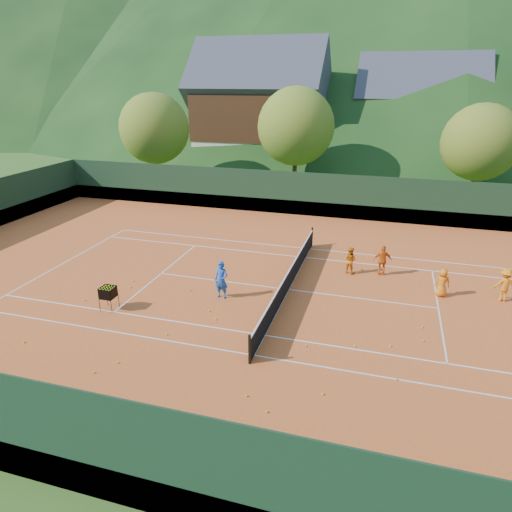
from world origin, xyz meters
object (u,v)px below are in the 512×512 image
(student_c, at_px, (442,283))
(student_b, at_px, (383,260))
(chalet_mid, at_px, (417,118))
(student_a, at_px, (350,260))
(tennis_net, at_px, (289,279))
(student_d, at_px, (505,285))
(ball_hopper, at_px, (108,293))
(coach, at_px, (221,280))
(chalet_left, at_px, (260,111))

(student_c, bearing_deg, student_b, -39.12)
(chalet_mid, bearing_deg, student_a, -96.50)
(tennis_net, bearing_deg, student_d, 9.58)
(chalet_mid, bearing_deg, ball_hopper, -108.53)
(student_d, xyz_separation_m, tennis_net, (-9.06, -1.53, -0.25))
(coach, distance_m, chalet_mid, 36.87)
(student_a, distance_m, student_c, 4.38)
(student_a, relative_size, student_b, 0.89)
(student_a, bearing_deg, chalet_mid, -75.02)
(student_a, bearing_deg, tennis_net, 69.60)
(student_a, bearing_deg, student_b, -150.98)
(student_b, distance_m, student_d, 5.28)
(student_c, distance_m, chalet_mid, 33.04)
(student_a, height_order, student_b, student_b)
(tennis_net, height_order, chalet_mid, chalet_mid)
(student_b, xyz_separation_m, student_d, (5.09, -1.39, -0.00))
(chalet_left, distance_m, chalet_mid, 16.51)
(student_c, xyz_separation_m, ball_hopper, (-13.28, -5.19, 0.10))
(tennis_net, relative_size, chalet_left, 0.87)
(student_a, relative_size, tennis_net, 0.11)
(student_b, distance_m, chalet_mid, 31.43)
(student_b, bearing_deg, student_d, 154.96)
(tennis_net, bearing_deg, student_b, 36.31)
(chalet_mid, bearing_deg, student_d, -84.61)
(chalet_mid, bearing_deg, chalet_left, -165.96)
(student_a, height_order, student_c, student_a)
(coach, relative_size, tennis_net, 0.14)
(student_c, bearing_deg, tennis_net, 4.42)
(ball_hopper, bearing_deg, tennis_net, 30.40)
(student_a, height_order, tennis_net, student_a)
(coach, bearing_deg, student_b, 40.15)
(chalet_left, bearing_deg, student_b, -62.71)
(coach, bearing_deg, chalet_mid, 82.06)
(chalet_left, bearing_deg, ball_hopper, -84.48)
(coach, height_order, chalet_mid, chalet_mid)
(tennis_net, distance_m, ball_hopper, 7.79)
(chalet_left, bearing_deg, student_c, -60.05)
(student_c, distance_m, tennis_net, 6.68)
(student_a, distance_m, chalet_left, 30.39)
(student_d, bearing_deg, ball_hopper, 11.35)
(coach, height_order, ball_hopper, coach)
(coach, height_order, student_a, coach)
(student_a, distance_m, student_d, 6.73)
(coach, bearing_deg, student_a, 46.20)
(coach, distance_m, student_b, 8.00)
(coach, xyz_separation_m, student_d, (11.69, 3.14, -0.09))
(student_d, bearing_deg, student_b, -23.03)
(student_d, relative_size, chalet_mid, 0.12)
(coach, xyz_separation_m, chalet_left, (-7.37, 31.61, 4.79))
(tennis_net, relative_size, ball_hopper, 12.07)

